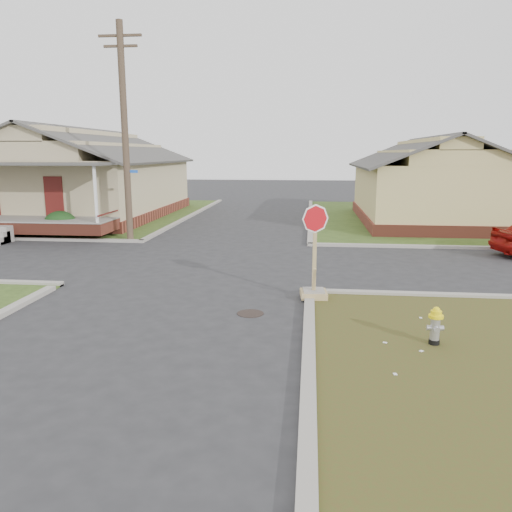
# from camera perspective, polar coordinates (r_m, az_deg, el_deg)

# --- Properties ---
(ground) EXTENTS (120.00, 120.00, 0.00)m
(ground) POSITION_cam_1_polar(r_m,az_deg,el_deg) (12.89, -10.18, -5.48)
(ground) COLOR #28282A
(ground) RESTS_ON ground
(verge_far_left) EXTENTS (19.00, 19.00, 0.05)m
(verge_far_left) POSITION_cam_1_polar(r_m,az_deg,el_deg) (34.30, -22.79, 4.52)
(verge_far_left) COLOR #304518
(verge_far_left) RESTS_ON ground
(curbs) EXTENTS (80.00, 40.00, 0.12)m
(curbs) POSITION_cam_1_polar(r_m,az_deg,el_deg) (17.59, -5.63, -0.73)
(curbs) COLOR gray
(curbs) RESTS_ON ground
(manhole) EXTENTS (0.64, 0.64, 0.01)m
(manhole) POSITION_cam_1_polar(r_m,az_deg,el_deg) (11.99, -0.65, -6.58)
(manhole) COLOR black
(manhole) RESTS_ON ground
(corner_house) EXTENTS (10.10, 15.50, 5.30)m
(corner_house) POSITION_cam_1_polar(r_m,az_deg,el_deg) (31.59, -19.44, 8.33)
(corner_house) COLOR brown
(corner_house) RESTS_ON ground
(side_house_yellow) EXTENTS (7.60, 11.60, 4.70)m
(side_house_yellow) POSITION_cam_1_polar(r_m,az_deg,el_deg) (29.07, 19.18, 7.94)
(side_house_yellow) COLOR brown
(side_house_yellow) RESTS_ON ground
(utility_pole) EXTENTS (1.80, 0.28, 9.00)m
(utility_pole) POSITION_cam_1_polar(r_m,az_deg,el_deg) (22.13, -14.76, 13.64)
(utility_pole) COLOR #483629
(utility_pole) RESTS_ON ground
(fire_hydrant) EXTENTS (0.29, 0.29, 0.77)m
(fire_hydrant) POSITION_cam_1_polar(r_m,az_deg,el_deg) (10.51, 19.82, -7.29)
(fire_hydrant) COLOR black
(fire_hydrant) RESTS_ON ground
(stop_sign) EXTENTS (0.70, 0.68, 2.45)m
(stop_sign) POSITION_cam_1_polar(r_m,az_deg,el_deg) (13.09, 6.64, -2.48)
(stop_sign) COLOR tan
(stop_sign) RESTS_ON ground
(hedge_right) EXTENTS (1.48, 1.21, 1.13)m
(hedge_right) POSITION_cam_1_polar(r_m,az_deg,el_deg) (24.39, -21.44, 3.46)
(hedge_right) COLOR #163A15
(hedge_right) RESTS_ON verge_far_left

